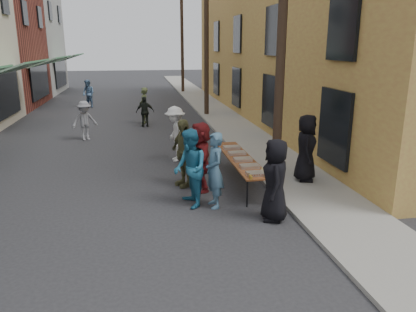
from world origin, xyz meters
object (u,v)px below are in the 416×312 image
object	(u,v)px
utility_pole_far	(182,38)
guest_front_c	(190,169)
catering_tray_sausage	(256,174)
server	(306,148)
guest_front_a	(275,180)
serving_table	(240,159)
utility_pole_near	(282,23)
utility_pole_mid	(206,34)

from	to	relation	value
utility_pole_far	guest_front_c	bearing A→B (deg)	-96.08
catering_tray_sausage	server	xyz separation A→B (m)	(1.84, 1.24, 0.28)
catering_tray_sausage	guest_front_a	size ratio (longest dim) A/B	0.26
serving_table	guest_front_a	bearing A→B (deg)	-87.35
guest_front_a	server	size ratio (longest dim) A/B	0.99
utility_pole_far	server	size ratio (longest dim) A/B	4.65
guest_front_a	catering_tray_sausage	bearing A→B (deg)	-160.42
catering_tray_sausage	server	world-z (taller)	server
utility_pole_near	serving_table	bearing A→B (deg)	168.56
guest_front_a	guest_front_c	bearing A→B (deg)	-109.41
catering_tray_sausage	guest_front_a	world-z (taller)	guest_front_a
utility_pole_far	guest_front_a	bearing A→B (deg)	-91.95
utility_pole_mid	utility_pole_far	world-z (taller)	same
utility_pole_mid	catering_tray_sausage	bearing A→B (deg)	-94.36
guest_front_a	utility_pole_mid	bearing A→B (deg)	-170.74
serving_table	guest_front_a	xyz separation A→B (m)	(0.12, -2.70, 0.25)
utility_pole_near	catering_tray_sausage	world-z (taller)	utility_pole_near
utility_pole_mid	server	distance (m)	12.70
guest_front_c	server	size ratio (longest dim) A/B	1.02
utility_pole_near	guest_front_c	world-z (taller)	utility_pole_near
utility_pole_near	guest_front_c	distance (m)	4.64
catering_tray_sausage	utility_pole_near	bearing A→B (deg)	54.61
catering_tray_sausage	guest_front_c	world-z (taller)	guest_front_c
guest_front_a	utility_pole_far	bearing A→B (deg)	-169.13
serving_table	guest_front_c	bearing A→B (deg)	-136.88
utility_pole_mid	guest_front_a	size ratio (longest dim) A/B	4.69
utility_pole_mid	guest_front_a	distance (m)	14.95
utility_pole_mid	catering_tray_sausage	distance (m)	13.98
serving_table	utility_pole_near	bearing A→B (deg)	-11.44
serving_table	utility_pole_mid	bearing A→B (deg)	85.03
serving_table	catering_tray_sausage	distance (m)	1.65
serving_table	guest_front_c	size ratio (longest dim) A/B	2.03
utility_pole_mid	guest_front_a	world-z (taller)	utility_pole_mid
utility_pole_mid	utility_pole_far	distance (m)	12.00
catering_tray_sausage	guest_front_a	distance (m)	1.07
utility_pole_near	serving_table	distance (m)	3.93
utility_pole_far	serving_table	bearing A→B (deg)	-92.47
utility_pole_mid	serving_table	distance (m)	12.43
utility_pole_mid	serving_table	world-z (taller)	utility_pole_mid
utility_pole_mid	utility_pole_far	size ratio (longest dim) A/B	1.00
utility_pole_far	server	distance (m)	24.46
server	utility_pole_mid	bearing A→B (deg)	24.70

